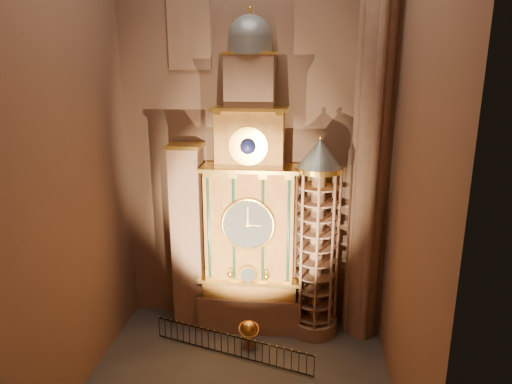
# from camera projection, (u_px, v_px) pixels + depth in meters

# --- Properties ---
(floor) EXTENTS (14.00, 14.00, 0.00)m
(floor) POSITION_uv_depth(u_px,v_px,m) (238.00, 382.00, 20.98)
(floor) COLOR #383330
(floor) RESTS_ON ground
(wall_back) EXTENTS (22.00, 0.00, 22.00)m
(wall_back) POSITION_uv_depth(u_px,v_px,m) (253.00, 127.00, 23.85)
(wall_back) COLOR brown
(wall_back) RESTS_ON floor
(wall_left) EXTENTS (0.00, 22.00, 22.00)m
(wall_left) POSITION_uv_depth(u_px,v_px,m) (68.00, 143.00, 18.84)
(wall_left) COLOR brown
(wall_left) RESTS_ON floor
(wall_right) EXTENTS (0.00, 22.00, 22.00)m
(wall_right) POSITION_uv_depth(u_px,v_px,m) (417.00, 149.00, 17.35)
(wall_right) COLOR brown
(wall_right) RESTS_ON floor
(astronomical_clock) EXTENTS (5.60, 2.41, 16.70)m
(astronomical_clock) POSITION_uv_depth(u_px,v_px,m) (250.00, 212.00, 23.99)
(astronomical_clock) COLOR #8C634C
(astronomical_clock) RESTS_ON floor
(portrait_tower) EXTENTS (1.80, 1.60, 10.20)m
(portrait_tower) POSITION_uv_depth(u_px,v_px,m) (189.00, 236.00, 24.77)
(portrait_tower) COLOR #8C634C
(portrait_tower) RESTS_ON floor
(stair_turret) EXTENTS (2.50, 2.50, 10.80)m
(stair_turret) POSITION_uv_depth(u_px,v_px,m) (317.00, 241.00, 23.73)
(stair_turret) COLOR #8C634C
(stair_turret) RESTS_ON floor
(gothic_pier) EXTENTS (2.04, 2.04, 22.00)m
(gothic_pier) POSITION_uv_depth(u_px,v_px,m) (374.00, 131.00, 22.24)
(gothic_pier) COLOR #8C634C
(gothic_pier) RESTS_ON floor
(stained_glass_window) EXTENTS (2.20, 0.14, 5.20)m
(stained_glass_window) POSITION_uv_depth(u_px,v_px,m) (188.00, 16.00, 22.66)
(stained_glass_window) COLOR navy
(stained_glass_window) RESTS_ON wall_back
(celestial_globe) EXTENTS (1.29, 1.25, 1.54)m
(celestial_globe) POSITION_uv_depth(u_px,v_px,m) (249.00, 332.00, 23.33)
(celestial_globe) COLOR #8C634C
(celestial_globe) RESTS_ON floor
(iron_railing) EXTENTS (8.21, 2.53, 1.14)m
(iron_railing) POSITION_uv_depth(u_px,v_px,m) (231.00, 346.00, 22.71)
(iron_railing) COLOR black
(iron_railing) RESTS_ON floor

